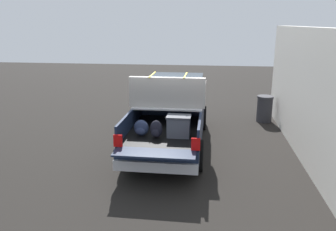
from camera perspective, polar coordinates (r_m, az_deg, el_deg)
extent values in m
plane|color=black|center=(10.32, 0.43, -5.01)|extent=(40.00, 40.00, 0.00)
cube|color=#162138|center=(10.12, 0.44, -1.73)|extent=(5.50, 1.92, 0.46)
cube|color=black|center=(8.91, -0.50, -2.45)|extent=(2.80, 1.80, 0.04)
cube|color=#162138|center=(9.01, -6.37, -0.81)|extent=(2.80, 0.06, 0.50)
cube|color=#162138|center=(8.76, 5.53, -1.25)|extent=(2.80, 0.06, 0.50)
cube|color=#162138|center=(10.15, 0.56, 1.15)|extent=(0.06, 1.80, 0.50)
cube|color=#162138|center=(7.35, -2.31, -6.44)|extent=(0.55, 1.80, 0.04)
cube|color=#B2B2B7|center=(9.51, 0.14, 1.85)|extent=(1.25, 1.92, 0.04)
cube|color=#162138|center=(11.29, 1.28, 2.62)|extent=(2.30, 1.92, 0.50)
cube|color=#2D3842|center=(11.09, 1.24, 5.18)|extent=(1.94, 1.76, 0.56)
cube|color=#162138|center=(12.61, 1.95, 3.71)|extent=(0.40, 1.82, 0.38)
cube|color=#B2B2B7|center=(7.63, -2.09, -8.54)|extent=(0.24, 1.92, 0.24)
cube|color=red|center=(7.72, -8.48, -4.25)|extent=(0.06, 0.20, 0.28)
cube|color=red|center=(7.44, 4.72, -4.88)|extent=(0.06, 0.20, 0.28)
cylinder|color=black|center=(11.97, -2.72, -0.07)|extent=(0.81, 0.30, 0.81)
cylinder|color=black|center=(11.79, 5.73, -0.37)|extent=(0.81, 0.30, 0.81)
cylinder|color=black|center=(8.72, -6.77, -6.20)|extent=(0.81, 0.30, 0.81)
cylinder|color=black|center=(8.48, 4.93, -6.79)|extent=(0.81, 0.30, 0.81)
cube|color=#474C56|center=(8.28, 1.82, -1.98)|extent=(0.40, 0.55, 0.48)
cube|color=#31353C|center=(8.21, 1.84, -0.22)|extent=(0.44, 0.59, 0.05)
ellipsoid|color=black|center=(8.20, -2.02, -2.31)|extent=(0.20, 0.30, 0.43)
ellipsoid|color=black|center=(8.12, -2.14, -2.98)|extent=(0.09, 0.21, 0.19)
ellipsoid|color=#283351|center=(8.38, -4.56, -2.09)|extent=(0.20, 0.37, 0.40)
ellipsoid|color=#283351|center=(8.30, -4.70, -2.71)|extent=(0.09, 0.26, 0.18)
cube|color=#9E9993|center=(9.46, 0.14, 3.20)|extent=(0.92, 2.05, 0.42)
cube|color=#9E9993|center=(9.01, -0.17, 5.24)|extent=(0.16, 2.05, 0.40)
cube|color=#9E9993|center=(9.61, -5.33, 5.27)|extent=(0.68, 0.20, 0.22)
cube|color=#9E9993|center=(9.38, 5.82, 5.00)|extent=(0.68, 0.20, 0.22)
cube|color=yellow|center=(9.42, -2.67, 6.96)|extent=(1.02, 0.03, 0.02)
cube|color=yellow|center=(9.30, 2.98, 6.85)|extent=(1.02, 0.03, 0.02)
cube|color=silver|center=(9.32, 23.69, 2.63)|extent=(10.40, 0.36, 3.50)
cylinder|color=#2D2D33|center=(13.13, 16.03, 0.93)|extent=(0.56, 0.56, 0.90)
cylinder|color=#2D2D33|center=(13.02, 16.19, 3.02)|extent=(0.60, 0.60, 0.08)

